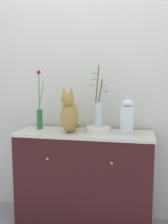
{
  "coord_description": "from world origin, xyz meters",
  "views": [
    {
      "loc": [
        0.44,
        -2.14,
        1.35
      ],
      "look_at": [
        0.0,
        0.0,
        1.06
      ],
      "focal_mm": 40.49,
      "sensor_mm": 36.0,
      "label": 1
    }
  ],
  "objects_px": {
    "cat_sitting": "(69,114)",
    "vase_glass_clear": "(98,112)",
    "sideboard": "(84,179)",
    "jar_lidded_porcelain": "(127,117)",
    "vase_slim_green": "(40,114)",
    "bowl_porcelain": "(98,129)"
  },
  "relations": [
    {
      "from": "vase_glass_clear",
      "to": "vase_slim_green",
      "type": "bearing_deg",
      "value": 177.77
    },
    {
      "from": "sideboard",
      "to": "vase_slim_green",
      "type": "xyz_separation_m",
      "value": [
        -0.44,
        0.06,
        0.58
      ]
    },
    {
      "from": "cat_sitting",
      "to": "bowl_porcelain",
      "type": "relative_size",
      "value": 1.91
    },
    {
      "from": "cat_sitting",
      "to": "jar_lidded_porcelain",
      "type": "relative_size",
      "value": 1.36
    },
    {
      "from": "cat_sitting",
      "to": "bowl_porcelain",
      "type": "distance_m",
      "value": 0.29
    },
    {
      "from": "sideboard",
      "to": "vase_glass_clear",
      "type": "xyz_separation_m",
      "value": [
        0.12,
        0.04,
        0.62
      ]
    },
    {
      "from": "sideboard",
      "to": "bowl_porcelain",
      "type": "bearing_deg",
      "value": 18.18
    },
    {
      "from": "vase_slim_green",
      "to": "bowl_porcelain",
      "type": "relative_size",
      "value": 2.41
    },
    {
      "from": "sideboard",
      "to": "vase_slim_green",
      "type": "distance_m",
      "value": 0.73
    },
    {
      "from": "bowl_porcelain",
      "to": "cat_sitting",
      "type": "bearing_deg",
      "value": -163.72
    },
    {
      "from": "vase_glass_clear",
      "to": "jar_lidded_porcelain",
      "type": "relative_size",
      "value": 1.7
    },
    {
      "from": "cat_sitting",
      "to": "jar_lidded_porcelain",
      "type": "height_order",
      "value": "cat_sitting"
    },
    {
      "from": "vase_slim_green",
      "to": "jar_lidded_porcelain",
      "type": "relative_size",
      "value": 1.71
    },
    {
      "from": "sideboard",
      "to": "cat_sitting",
      "type": "distance_m",
      "value": 0.61
    },
    {
      "from": "sideboard",
      "to": "jar_lidded_porcelain",
      "type": "distance_m",
      "value": 0.69
    },
    {
      "from": "bowl_porcelain",
      "to": "sideboard",
      "type": "bearing_deg",
      "value": -161.82
    },
    {
      "from": "vase_slim_green",
      "to": "cat_sitting",
      "type": "bearing_deg",
      "value": -16.76
    },
    {
      "from": "cat_sitting",
      "to": "vase_slim_green",
      "type": "height_order",
      "value": "vase_slim_green"
    },
    {
      "from": "cat_sitting",
      "to": "vase_glass_clear",
      "type": "relative_size",
      "value": 0.8
    },
    {
      "from": "vase_glass_clear",
      "to": "jar_lidded_porcelain",
      "type": "bearing_deg",
      "value": -6.61
    },
    {
      "from": "bowl_porcelain",
      "to": "vase_glass_clear",
      "type": "xyz_separation_m",
      "value": [
        -0.0,
        0.0,
        0.15
      ]
    },
    {
      "from": "cat_sitting",
      "to": "vase_glass_clear",
      "type": "distance_m",
      "value": 0.25
    }
  ]
}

